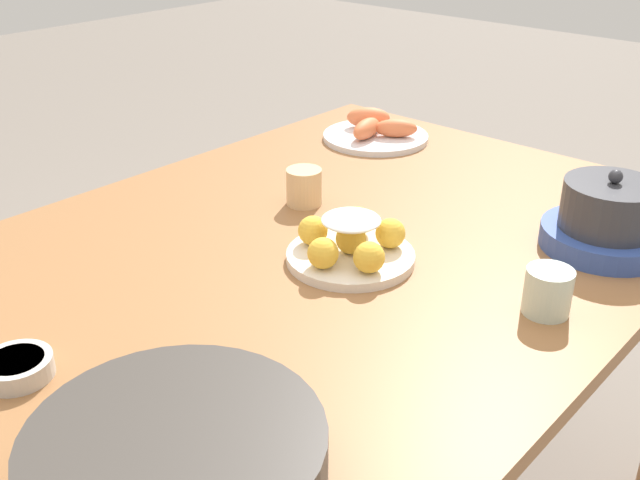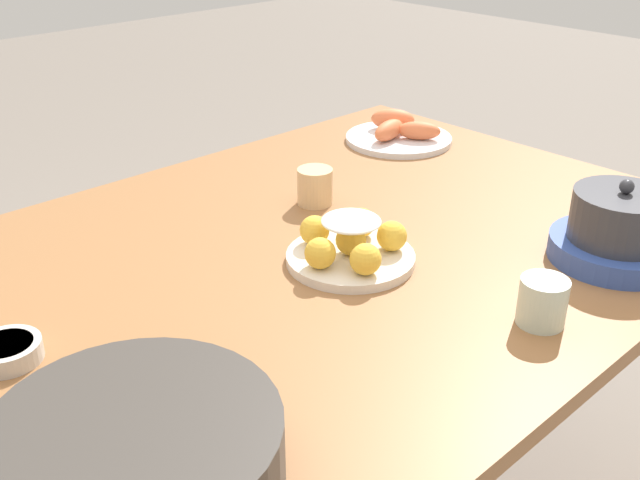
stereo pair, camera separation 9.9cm
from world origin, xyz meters
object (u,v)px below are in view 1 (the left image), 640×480
Objects in this scene: sauce_bowl at (17,367)px; cup_near at (304,187)px; cake_plate at (351,245)px; serving_bowl at (177,461)px; dining_table at (290,303)px; warming_pot at (607,220)px; seafood_platter at (375,131)px; cup_far at (548,291)px.

cup_near is (-0.66, -0.10, 0.02)m from sauce_bowl.
cake_plate reaches higher than serving_bowl.
cake_plate is 2.33× the size of sauce_bowl.
cake_plate reaches higher than cup_near.
warming_pot is at bearing 136.99° from dining_table.
cake_plate is (-0.07, 0.08, 0.11)m from dining_table.
dining_table is 7.32× the size of cake_plate.
warming_pot reaches higher than dining_table.
seafood_platter is (-0.60, -0.28, 0.10)m from dining_table.
serving_bowl is 4.38× the size of cup_near.
cup_near is at bearing 18.60° from seafood_platter.
dining_table is at bearing 36.82° from cup_near.
cup_near is 0.56m from warming_pot.
cup_far reaches higher than dining_table.
cup_far is at bearing 109.03° from dining_table.
sauce_bowl is at bearing -5.52° from dining_table.
seafood_platter reaches higher than sauce_bowl.
cup_far is (0.06, 0.55, -0.00)m from cup_near.
sauce_bowl is 1.10m from seafood_platter.
sauce_bowl is 0.67m from cup_near.
cup_far is (-0.61, 0.44, 0.02)m from sauce_bowl.
cake_plate reaches higher than cup_far.
sauce_bowl is 0.97m from warming_pot.
dining_table is 0.48m from sauce_bowl.
sauce_bowl is at bearing -25.81° from warming_pot.
cup_near reaches higher than dining_table.
seafood_platter is 3.58× the size of cup_far.
seafood_platter is (-0.53, -0.36, -0.01)m from cake_plate.
seafood_platter is 3.55× the size of cup_near.
cup_far is at bearing 168.25° from serving_bowl.
sauce_bowl is at bearing -12.67° from cake_plate.
cake_plate is 0.55m from sauce_bowl.
serving_bowl is at bearing 32.84° from cup_near.
dining_table is 7.28× the size of warming_pot.
cup_far is (-0.60, 0.12, -0.01)m from serving_bowl.
serving_bowl reaches higher than cup_far.
dining_table is at bearing -43.01° from warming_pot.
warming_pot is at bearing 137.96° from cake_plate.
cake_plate is at bearing 60.57° from cup_near.
cake_plate is 3.04× the size of cup_far.
seafood_platter is at bearing -124.20° from cup_far.
cup_far is (-0.14, 0.40, 0.12)m from dining_table.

